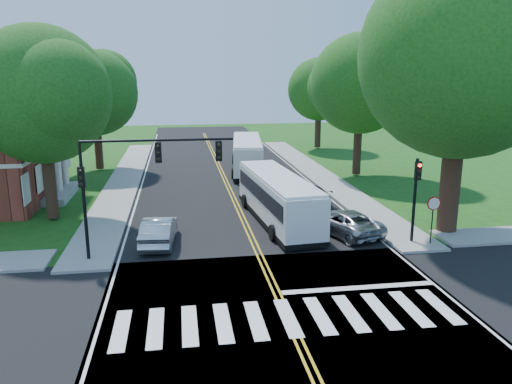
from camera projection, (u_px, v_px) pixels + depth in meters
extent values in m
plane|color=#184A12|center=(285.00, 312.00, 18.85)|extent=(140.00, 140.00, 0.00)
cube|color=black|center=(233.00, 197.00, 36.14)|extent=(14.00, 96.00, 0.01)
cube|color=black|center=(285.00, 311.00, 18.85)|extent=(60.00, 12.00, 0.01)
cube|color=gold|center=(227.00, 185.00, 39.98)|extent=(0.36, 70.00, 0.01)
cube|color=silver|center=(141.00, 188.00, 38.96)|extent=(0.12, 70.00, 0.01)
cube|color=silver|center=(310.00, 182.00, 41.00)|extent=(0.12, 70.00, 0.01)
cube|color=silver|center=(288.00, 317.00, 18.37)|extent=(12.60, 3.00, 0.01)
cube|color=silver|center=(359.00, 288.00, 20.91)|extent=(6.60, 0.40, 0.01)
cube|color=gray|center=(125.00, 180.00, 41.60)|extent=(2.60, 40.00, 0.15)
cube|color=gray|center=(317.00, 174.00, 44.09)|extent=(2.60, 40.00, 0.15)
cylinder|color=#352015|center=(451.00, 178.00, 27.45)|extent=(1.10, 1.10, 6.00)
sphere|color=#2F7021|center=(462.00, 55.00, 25.92)|extent=(10.80, 10.80, 10.80)
cylinder|color=#352015|center=(50.00, 179.00, 29.97)|extent=(0.70, 0.70, 4.80)
sphere|color=#2F7021|center=(41.00, 95.00, 28.80)|extent=(8.00, 8.00, 8.00)
cylinder|color=#352015|center=(98.00, 145.00, 45.47)|extent=(0.70, 0.70, 4.40)
sphere|color=#2F7021|center=(95.00, 93.00, 44.37)|extent=(7.60, 7.60, 7.60)
cylinder|color=#352015|center=(357.00, 145.00, 43.01)|extent=(0.70, 0.70, 5.00)
sphere|color=#2F7021|center=(360.00, 84.00, 41.78)|extent=(8.40, 8.40, 8.40)
cylinder|color=#352015|center=(318.00, 129.00, 58.59)|extent=(0.70, 0.70, 4.40)
sphere|color=#2F7021|center=(319.00, 89.00, 57.53)|extent=(7.20, 7.20, 7.20)
cube|color=silver|center=(55.00, 136.00, 35.17)|extent=(1.40, 6.00, 0.45)
cube|color=gray|center=(60.00, 193.00, 36.14)|extent=(1.80, 6.00, 0.50)
cylinder|color=silver|center=(50.00, 174.00, 33.60)|extent=(0.50, 0.50, 4.20)
cylinder|color=silver|center=(58.00, 168.00, 35.71)|extent=(0.50, 0.50, 4.20)
cylinder|color=silver|center=(64.00, 163.00, 37.82)|extent=(0.50, 0.50, 4.20)
cylinder|color=black|center=(85.00, 212.00, 23.29)|extent=(0.16, 0.16, 4.60)
cube|color=black|center=(81.00, 177.00, 22.75)|extent=(0.30, 0.22, 0.95)
sphere|color=black|center=(80.00, 171.00, 22.54)|extent=(0.18, 0.18, 0.18)
cylinder|color=black|center=(158.00, 140.00, 23.04)|extent=(7.00, 0.12, 0.12)
cube|color=black|center=(158.00, 152.00, 23.03)|extent=(0.30, 0.22, 0.95)
cube|color=black|center=(219.00, 151.00, 23.45)|extent=(0.30, 0.22, 0.95)
cylinder|color=black|center=(414.00, 201.00, 25.77)|extent=(0.16, 0.16, 4.40)
cube|color=black|center=(418.00, 171.00, 25.25)|extent=(0.30, 0.22, 0.95)
sphere|color=#FF0A05|center=(420.00, 165.00, 25.05)|extent=(0.18, 0.18, 0.18)
cylinder|color=black|center=(432.00, 223.00, 25.67)|extent=(0.06, 0.06, 2.20)
cylinder|color=#A50A07|center=(434.00, 203.00, 25.39)|extent=(0.76, 0.04, 0.76)
cube|color=silver|center=(277.00, 199.00, 29.84)|extent=(3.27, 11.02, 2.53)
cube|color=black|center=(278.00, 191.00, 29.74)|extent=(3.28, 10.27, 0.87)
cube|color=black|center=(256.00, 175.00, 34.94)|extent=(2.25, 0.29, 1.47)
cube|color=orange|center=(256.00, 164.00, 34.75)|extent=(1.57, 0.23, 0.29)
cube|color=black|center=(277.00, 217.00, 30.11)|extent=(3.33, 11.13, 0.28)
cube|color=silver|center=(278.00, 177.00, 29.53)|extent=(3.20, 10.70, 0.20)
cylinder|color=black|center=(280.00, 199.00, 33.74)|extent=(0.37, 0.91, 0.88)
cylinder|color=black|center=(245.00, 201.00, 33.19)|extent=(0.37, 0.91, 0.88)
cylinder|color=black|center=(315.00, 229.00, 27.22)|extent=(0.37, 0.91, 0.88)
cylinder|color=black|center=(273.00, 233.00, 26.67)|extent=(0.37, 0.91, 0.88)
cube|color=silver|center=(247.00, 155.00, 45.35)|extent=(3.73, 11.42, 2.61)
cube|color=black|center=(247.00, 150.00, 45.24)|extent=(3.71, 10.65, 0.90)
cube|color=black|center=(246.00, 143.00, 50.77)|extent=(2.32, 0.37, 1.52)
cube|color=orange|center=(246.00, 134.00, 50.57)|extent=(1.62, 0.29, 0.30)
cube|color=black|center=(247.00, 167.00, 45.62)|extent=(3.79, 11.53, 0.29)
cube|color=silver|center=(247.00, 140.00, 45.03)|extent=(3.64, 11.08, 0.21)
cylinder|color=black|center=(259.00, 159.00, 49.23)|extent=(0.41, 0.94, 0.91)
cylinder|color=black|center=(234.00, 159.00, 49.15)|extent=(0.41, 0.94, 0.91)
cylinder|color=black|center=(262.00, 173.00, 42.31)|extent=(0.41, 0.94, 0.91)
cylinder|color=black|center=(233.00, 173.00, 42.22)|extent=(0.41, 0.94, 0.91)
imported|color=#B4B7BB|center=(159.00, 231.00, 26.05)|extent=(1.96, 4.59, 1.47)
imported|color=#ABADB2|center=(344.00, 222.00, 27.71)|extent=(3.80, 5.41, 1.37)
imported|color=black|center=(310.00, 193.00, 34.82)|extent=(2.41, 4.13, 1.12)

